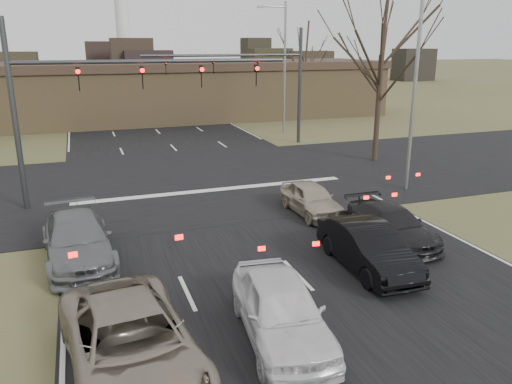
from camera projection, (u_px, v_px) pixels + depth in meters
ground at (345, 325)px, 12.85m from camera, size 360.00×360.00×0.00m
road_main at (124, 97)px, 67.03m from camera, size 14.00×300.00×0.02m
road_cross at (205, 180)px, 26.39m from camera, size 200.00×14.00×0.02m
building at (166, 91)px, 47.05m from camera, size 42.40×10.40×5.30m
mast_arm_near at (94, 89)px, 21.47m from camera, size 12.12×0.24×8.00m
mast_arm_far at (262, 73)px, 34.17m from camera, size 11.12×0.24×8.00m
streetlight_right_near at (413, 74)px, 23.11m from camera, size 2.34×0.25×10.00m
streetlight_right_far at (283, 62)px, 38.62m from camera, size 2.34×0.25×10.00m
tree_right_near at (385, 8)px, 28.28m from camera, size 6.90×6.90×11.50m
tree_right_far at (306, 43)px, 47.27m from camera, size 5.40×5.40×9.00m
car_silver_suv at (131, 344)px, 10.67m from camera, size 3.16×5.87×1.57m
car_white_sedan at (281, 309)px, 12.06m from camera, size 2.37×4.78×1.57m
car_black_hatch at (368, 247)px, 15.85m from camera, size 1.70×4.52×1.47m
car_charcoal_sedan at (392, 225)px, 18.08m from camera, size 1.81×4.45×1.29m
car_grey_ahead at (78, 240)px, 16.44m from camera, size 2.48×5.31×1.50m
car_silver_ahead at (311, 199)px, 21.05m from camera, size 1.61×3.94×1.34m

